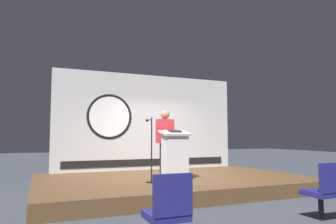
% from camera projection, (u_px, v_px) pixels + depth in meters
% --- Properties ---
extents(ground_plane, '(40.00, 40.00, 0.00)m').
position_uv_depth(ground_plane, '(173.00, 189.00, 7.52)').
color(ground_plane, '#383D47').
extents(stage_platform, '(6.40, 4.00, 0.30)m').
position_uv_depth(stage_platform, '(173.00, 183.00, 7.53)').
color(stage_platform, brown).
rests_on(stage_platform, ground).
extents(banner_display, '(5.59, 0.12, 2.86)m').
position_uv_depth(banner_display, '(147.00, 122.00, 9.34)').
color(banner_display, silver).
rests_on(banner_display, stage_platform).
extents(podium, '(0.64, 0.50, 1.14)m').
position_uv_depth(podium, '(175.00, 155.00, 7.04)').
color(podium, silver).
rests_on(podium, stage_platform).
extents(speaker_person, '(0.40, 0.26, 1.63)m').
position_uv_depth(speaker_person, '(165.00, 143.00, 7.48)').
color(speaker_person, black).
rests_on(speaker_person, stage_platform).
extents(microphone_stand, '(0.24, 0.46, 1.41)m').
position_uv_depth(microphone_stand, '(151.00, 160.00, 6.69)').
color(microphone_stand, black).
rests_on(microphone_stand, stage_platform).
extents(audience_chair_left, '(0.44, 0.45, 0.89)m').
position_uv_depth(audience_chair_left, '(325.00, 188.00, 4.69)').
color(audience_chair_left, black).
rests_on(audience_chair_left, ground).
extents(audience_chair_right, '(0.44, 0.45, 0.89)m').
position_uv_depth(audience_chair_right, '(168.00, 209.00, 3.35)').
color(audience_chair_right, black).
rests_on(audience_chair_right, ground).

